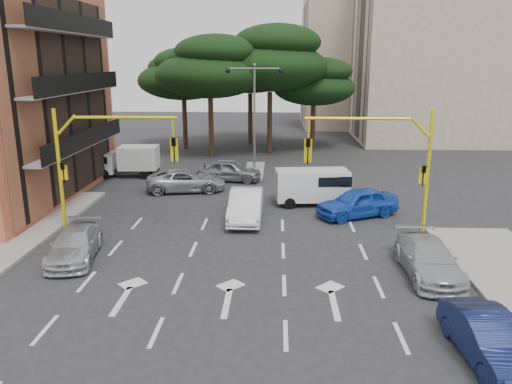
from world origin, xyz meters
The scene contains 21 objects.
ground centered at (0.00, 0.00, 0.00)m, with size 120.00×120.00×0.00m, color #28282B.
median_strip centered at (0.00, 16.00, 0.07)m, with size 1.40×6.00×0.15m, color gray.
apartment_beige_near centered at (19.95, 32.00, 9.35)m, with size 20.20×12.15×18.70m.
apartment_beige_far centered at (12.95, 44.00, 8.35)m, with size 16.20×12.15×16.70m.
pine_left_near centered at (-3.94, 21.96, 7.60)m, with size 9.15×9.15×10.23m.
pine_center centered at (1.06, 23.96, 8.30)m, with size 9.98×9.98×11.16m.
pine_left_far centered at (-6.94, 25.96, 6.91)m, with size 8.32×8.32×9.30m.
pine_right centered at (5.06, 25.96, 6.22)m, with size 7.49×7.49×8.37m.
pine_back centered at (-0.94, 28.96, 7.60)m, with size 9.15×9.15×10.23m.
signal_mast_right centered at (6.80, 1.99, 3.88)m, with size 5.79×0.37×6.00m.
signal_mast_left centered at (-6.80, 1.99, 3.88)m, with size 5.79×0.37×6.00m.
street_lamp_center centered at (0.00, 16.00, 5.43)m, with size 4.16×0.36×7.77m.
car_white_hatch centered at (0.08, 4.35, 0.79)m, with size 1.66×4.77×1.57m, color white.
car_blue_compact centered at (6.00, 5.15, 0.77)m, with size 1.81×4.49×1.53m, color #1645BB.
car_silver_wagon centered at (-6.79, -1.27, 0.64)m, with size 1.78×4.39×1.27m, color #B0B3B8.
car_silver_cross_a centered at (-4.08, 10.09, 0.69)m, with size 2.29×4.97×1.38m, color #A7A9AF.
car_silver_cross_b centered at (-1.58, 13.00, 0.74)m, with size 1.75×4.36×1.48m, color gray.
car_navy_parked centered at (7.60, -8.06, 0.66)m, with size 1.41×4.03×1.33m, color #0C1640.
car_silver_parked centered at (7.60, -2.34, 0.68)m, with size 1.90×4.67×1.35m, color #AFB3B7.
van_white centered at (3.72, 7.44, 1.04)m, with size 1.87×4.14×2.07m, color white, non-canonical shape.
box_truck_a centered at (-9.00, 14.00, 1.11)m, with size 1.89×4.50×2.21m, color white, non-canonical shape.
Camera 1 is at (1.67, -20.63, 8.15)m, focal length 35.00 mm.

